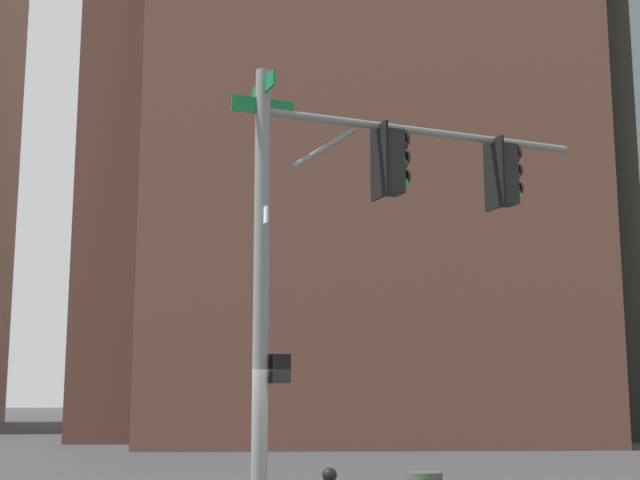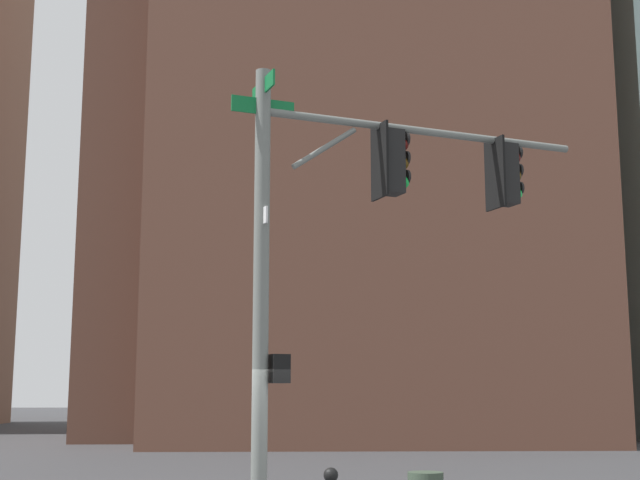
% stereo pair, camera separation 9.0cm
% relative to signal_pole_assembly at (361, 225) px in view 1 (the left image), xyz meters
% --- Properties ---
extents(signal_pole_assembly, '(5.54, 2.38, 6.85)m').
position_rel_signal_pole_assembly_xyz_m(signal_pole_assembly, '(0.00, 0.00, 0.00)').
color(signal_pole_assembly, slate).
rests_on(signal_pole_assembly, ground_plane).
extents(building_brick_nearside, '(18.36, 19.96, 37.70)m').
position_rel_signal_pole_assembly_xyz_m(building_brick_nearside, '(2.54, 29.81, 14.20)').
color(building_brick_nearside, brown).
rests_on(building_brick_nearside, ground_plane).
extents(building_brick_midblock, '(16.15, 15.75, 31.69)m').
position_rel_signal_pole_assembly_xyz_m(building_brick_midblock, '(-2.08, 32.27, 11.19)').
color(building_brick_midblock, brown).
rests_on(building_brick_midblock, ground_plane).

